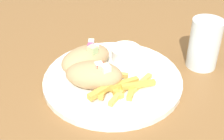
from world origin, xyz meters
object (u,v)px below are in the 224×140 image
Objects in this scene: pita_sandwich_far at (85,59)px; water_glass at (203,46)px; plate at (112,79)px; sauce_ramekin at (125,53)px; fries_pile at (118,85)px; pita_sandwich_near at (94,75)px.

water_glass is at bearing -32.38° from pita_sandwich_far.
pita_sandwich_far is at bearing 155.38° from plate.
plate is 0.09m from sauce_ramekin.
pita_sandwich_far reaches higher than sauce_ramekin.
fries_pile is at bearing -70.82° from plate.
pita_sandwich_near reaches higher than plate.
pita_sandwich_far is at bearing 137.56° from fries_pile.
fries_pile is at bearing -146.59° from water_glass.
sauce_ramekin is (0.03, 0.08, 0.02)m from plate.
pita_sandwich_far reaches higher than plate.
sauce_ramekin is (0.09, 0.05, -0.01)m from pita_sandwich_far.
pita_sandwich_far is 1.02× the size of fries_pile.
pita_sandwich_far is at bearing 115.13° from pita_sandwich_near.
pita_sandwich_near is 0.07m from pita_sandwich_far.
fries_pile is 0.23m from water_glass.
plate is 4.31× the size of sauce_ramekin.
sauce_ramekin is at bearing -177.54° from water_glass.
pita_sandwich_near reaches higher than sauce_ramekin.
pita_sandwich_far is 0.10m from sauce_ramekin.
water_glass reaches higher than pita_sandwich_near.
pita_sandwich_far is 1.18× the size of water_glass.
plate is at bearing 109.18° from fries_pile.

